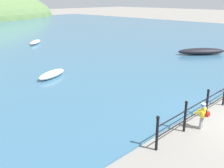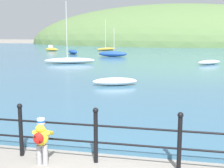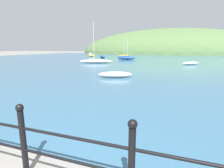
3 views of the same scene
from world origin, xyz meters
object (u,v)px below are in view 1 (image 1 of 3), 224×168
Objects in this scene: child_in_coat at (203,114)px; boat_mid_harbor at (35,42)px; boat_white_sailboat at (201,51)px; boat_far_right at (52,74)px.

boat_mid_harbor is at bearing 76.27° from child_in_coat.
boat_white_sailboat reaches higher than boat_mid_harbor.
child_in_coat is 0.44× the size of boat_mid_harbor.
child_in_coat is at bearing -103.73° from boat_mid_harbor.
child_in_coat reaches higher than boat_white_sailboat.
boat_mid_harbor is (5.13, 20.99, -0.32)m from child_in_coat.
boat_far_right is (-0.40, 9.42, -0.31)m from child_in_coat.
boat_mid_harbor is (5.53, 11.57, -0.01)m from boat_far_right.
boat_white_sailboat is 16.46m from boat_mid_harbor.
boat_white_sailboat is at bearing -14.56° from boat_far_right.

